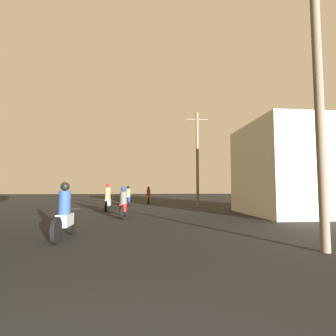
# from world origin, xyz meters

# --- Properties ---
(motorcycle_silver) EXTENTS (0.60, 2.08, 1.53)m
(motorcycle_silver) POSITION_xyz_m (-1.60, 6.71, 0.62)
(motorcycle_silver) COLOR black
(motorcycle_silver) RESTS_ON ground_plane
(motorcycle_red) EXTENTS (0.60, 2.01, 1.44)m
(motorcycle_red) POSITION_xyz_m (-0.35, 11.66, 0.58)
(motorcycle_red) COLOR black
(motorcycle_red) RESTS_ON ground_plane
(motorcycle_white) EXTENTS (0.60, 2.01, 1.64)m
(motorcycle_white) POSITION_xyz_m (-1.52, 15.24, 0.65)
(motorcycle_white) COLOR black
(motorcycle_white) RESTS_ON ground_plane
(motorcycle_blue) EXTENTS (0.60, 2.00, 1.53)m
(motorcycle_blue) POSITION_xyz_m (-0.54, 19.68, 0.61)
(motorcycle_blue) COLOR black
(motorcycle_blue) RESTS_ON ground_plane
(motorcycle_orange) EXTENTS (0.60, 2.03, 1.50)m
(motorcycle_orange) POSITION_xyz_m (1.09, 22.21, 0.61)
(motorcycle_orange) COLOR black
(motorcycle_orange) RESTS_ON ground_plane
(building_right_near) EXTENTS (5.95, 5.38, 4.67)m
(building_right_near) POSITION_xyz_m (8.91, 12.09, 2.33)
(building_right_near) COLOR beige
(building_right_near) RESTS_ON ground_plane
(utility_pole_near) EXTENTS (1.60, 0.20, 8.30)m
(utility_pole_near) POSITION_xyz_m (4.42, 4.55, 4.32)
(utility_pole_near) COLOR #6B5B4C
(utility_pole_near) RESTS_ON ground_plane
(utility_pole_far) EXTENTS (1.60, 0.20, 6.83)m
(utility_pole_far) POSITION_xyz_m (4.47, 17.62, 3.57)
(utility_pole_far) COLOR #6B5B4C
(utility_pole_far) RESTS_ON ground_plane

